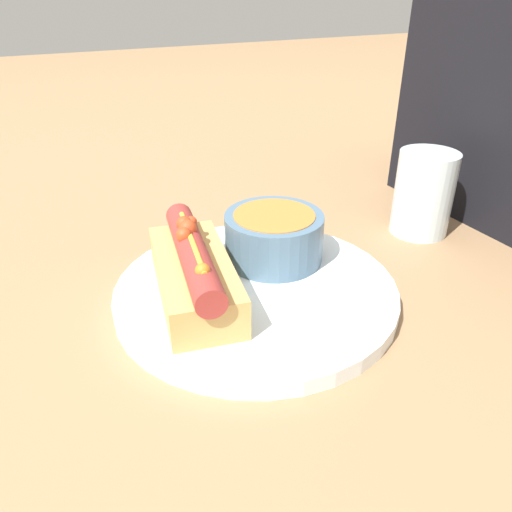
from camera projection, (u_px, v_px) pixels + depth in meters
ground_plane at (256, 298)px, 0.51m from camera, size 4.00×4.00×0.00m
dinner_plate at (256, 292)px, 0.51m from camera, size 0.28×0.28×0.02m
hot_dog at (194, 271)px, 0.47m from camera, size 0.18×0.10×0.07m
soup_bowl at (274, 235)px, 0.54m from camera, size 0.11×0.11×0.05m
spoon at (235, 239)px, 0.58m from camera, size 0.14×0.11×0.01m
drinking_glass at (424, 193)px, 0.62m from camera, size 0.07×0.07×0.10m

